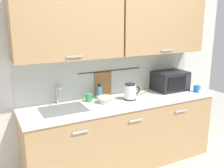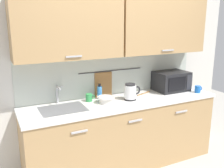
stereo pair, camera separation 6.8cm
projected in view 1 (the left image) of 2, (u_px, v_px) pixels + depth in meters
counter_unit at (122, 133)px, 3.36m from camera, size 2.53×0.64×0.90m
back_wall_assembly at (114, 49)px, 3.29m from camera, size 3.70×0.41×2.50m
sink_faucet at (58, 93)px, 3.07m from camera, size 0.09×0.17×0.22m
microwave at (170, 81)px, 3.68m from camera, size 0.46×0.35×0.27m
electric_kettle at (130, 92)px, 3.26m from camera, size 0.23×0.16×0.21m
dish_soap_bottle at (99, 92)px, 3.29m from camera, size 0.06×0.06×0.20m
mug_near_sink at (89, 98)px, 3.19m from camera, size 0.12×0.08×0.09m
mixing_bowl at (106, 99)px, 3.14m from camera, size 0.21×0.21×0.08m
mug_by_kettle at (197, 89)px, 3.60m from camera, size 0.12×0.08×0.09m
wooden_spoon at (145, 93)px, 3.56m from camera, size 0.27×0.12×0.01m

